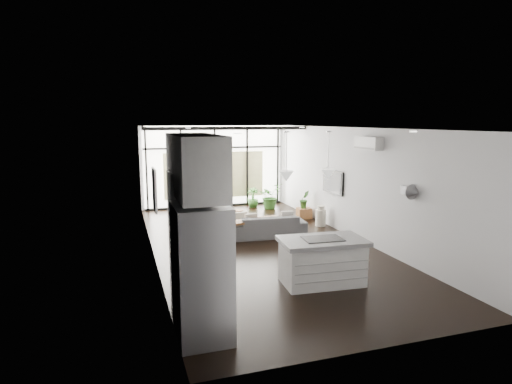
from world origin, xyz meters
TOP-DOWN VIEW (x-y plane):
  - floor at (0.00, 0.00)m, footprint 5.00×10.00m
  - ceiling at (0.00, 0.00)m, footprint 5.00×10.00m
  - wall_left at (-2.50, 0.00)m, footprint 0.02×10.00m
  - wall_right at (2.50, 0.00)m, footprint 0.02×10.00m
  - wall_back at (0.00, 5.00)m, footprint 5.00×0.02m
  - wall_front at (0.00, -5.00)m, footprint 5.00×0.02m
  - glazing at (0.00, 4.88)m, footprint 5.00×0.20m
  - skylight at (0.00, 4.00)m, footprint 4.70×1.90m
  - neighbour_building at (0.00, 4.95)m, footprint 3.50×0.02m
  - island at (0.32, -2.68)m, footprint 1.61×1.03m
  - cooktop at (0.32, -2.68)m, footprint 0.74×0.53m
  - fridge at (-2.14, -3.95)m, footprint 0.72×0.90m
  - appliance_column at (-2.17, -3.15)m, footprint 0.57×0.60m
  - upper_cabinets at (-2.12, -3.50)m, footprint 0.62×1.75m
  - pendant_left at (-0.40, -2.65)m, footprint 0.26×0.26m
  - pendant_right at (0.40, -2.65)m, footprint 0.26×0.26m
  - sofa at (0.45, 0.67)m, footprint 1.97×0.72m
  - console_bench at (-0.01, 0.60)m, footprint 1.58×0.67m
  - pouf at (0.01, 2.01)m, footprint 0.62×0.62m
  - crate at (2.21, 2.34)m, footprint 0.45×0.45m
  - plant_tall at (1.69, 4.00)m, footprint 1.08×1.12m
  - plant_med at (1.20, 4.37)m, footprint 0.61×0.77m
  - plant_crate at (2.21, 2.34)m, footprint 0.33×0.56m
  - milk_can at (2.25, 1.27)m, footprint 0.31×0.31m
  - bistro_set at (-0.44, 4.21)m, footprint 1.64×0.77m
  - tv at (2.46, 1.00)m, footprint 0.05×1.10m
  - ac_unit at (2.38, -0.80)m, footprint 0.22×0.90m
  - framed_art at (-2.47, -0.50)m, footprint 0.04×0.70m

SIDE VIEW (x-z plane):
  - floor at x=0.00m, z-range 0.00..0.00m
  - crate at x=2.21m, z-range 0.00..0.31m
  - plant_med at x=1.20m, z-range 0.00..0.38m
  - pouf at x=0.01m, z-range 0.00..0.43m
  - console_bench at x=-0.01m, z-range 0.00..0.49m
  - milk_can at x=2.25m, z-range 0.00..0.59m
  - plant_tall at x=1.69m, z-range 0.00..0.67m
  - sofa at x=0.45m, z-range 0.00..0.75m
  - bistro_set at x=-0.44m, z-range 0.00..0.76m
  - island at x=0.32m, z-range 0.00..0.84m
  - plant_crate at x=2.21m, z-range 0.31..0.55m
  - cooktop at x=0.32m, z-range 0.84..0.86m
  - fridge at x=-2.14m, z-range 0.00..1.87m
  - neighbour_building at x=0.00m, z-range 0.30..1.90m
  - appliance_column at x=-2.17m, z-range 0.00..2.22m
  - tv at x=2.46m, z-range 0.98..1.62m
  - wall_left at x=-2.50m, z-range 0.00..2.80m
  - wall_right at x=2.50m, z-range 0.00..2.80m
  - wall_back at x=0.00m, z-range 0.00..2.80m
  - wall_front at x=0.00m, z-range 0.00..2.80m
  - glazing at x=0.00m, z-range 0.00..2.80m
  - framed_art at x=-2.47m, z-range 1.10..2.00m
  - pendant_left at x=-0.40m, z-range 1.93..2.11m
  - pendant_right at x=0.40m, z-range 1.93..2.11m
  - upper_cabinets at x=-2.12m, z-range 1.92..2.78m
  - ac_unit at x=2.38m, z-range 2.30..2.60m
  - skylight at x=0.00m, z-range 2.74..2.80m
  - ceiling at x=0.00m, z-range 2.80..2.80m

